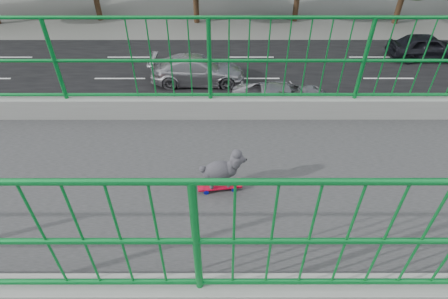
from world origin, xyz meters
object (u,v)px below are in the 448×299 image
Objects in this scene: skateboard at (220,185)px; car_3 at (198,70)px; car_4 at (426,47)px; car_1 at (42,136)px; poodle at (222,169)px; car_2 at (284,99)px.

skateboard is 0.09× the size of car_3.
skateboard is at bearing 145.23° from car_4.
skateboard is 0.10× the size of car_1.
car_3 is at bearing 177.61° from skateboard.
car_4 is at bearing 137.63° from poodle.
skateboard reaches higher than car_2.
car_1 is 0.91× the size of car_3.
car_4 is at bearing -57.46° from car_2.
car_2 is at bearing 158.51° from skateboard.
skateboard reaches higher than car_4.
car_4 is (-18.86, 13.07, -6.49)m from poodle.
poodle is 0.10× the size of car_2.
car_3 is (-15.66, -1.47, -6.51)m from poodle.
car_1 is 9.01m from car_3.
car_4 is at bearing 114.69° from car_1.
car_2 is (-12.47, 3.07, -6.32)m from skateboard.
car_1 is 11.31m from car_2.
car_1 is 0.93× the size of car_2.
skateboard is 16.94m from car_3.
poodle is 0.09× the size of car_3.
poodle is at bearing 90.00° from skateboard.
car_2 is at bearing 122.54° from car_4.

